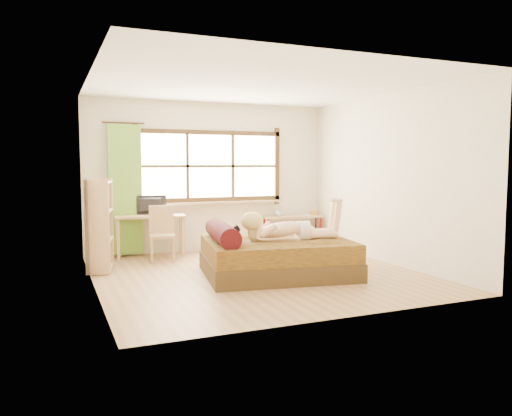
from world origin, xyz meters
name	(u,v)px	position (x,y,z in m)	size (l,w,h in m)	color
floor	(258,274)	(0.00, 0.00, 0.00)	(4.50, 4.50, 0.00)	#9E754C
ceiling	(258,84)	(0.00, 0.00, 2.70)	(4.50, 4.50, 0.00)	white
wall_back	(210,177)	(0.00, 2.25, 1.35)	(4.50, 4.50, 0.00)	silver
wall_front	(345,187)	(0.00, -2.25, 1.35)	(4.50, 4.50, 0.00)	silver
wall_left	(92,183)	(-2.25, 0.00, 1.35)	(4.50, 4.50, 0.00)	silver
wall_right	(387,179)	(2.25, 0.00, 1.35)	(4.50, 4.50, 0.00)	silver
window	(211,168)	(0.00, 2.22, 1.51)	(2.80, 0.16, 1.46)	#FFEDBF
curtain	(125,190)	(-1.55, 2.13, 1.15)	(0.55, 0.10, 2.20)	#588323
bed	(274,256)	(0.19, -0.13, 0.28)	(2.28, 1.94, 0.78)	#34210F
woman	(288,218)	(0.39, -0.18, 0.82)	(1.43, 0.41, 0.61)	beige
kitten	(227,233)	(-0.48, -0.03, 0.63)	(0.31, 0.12, 0.25)	black
desk	(150,221)	(-1.17, 1.95, 0.63)	(1.23, 0.72, 0.72)	tan
monitor	(150,205)	(-1.17, 2.00, 0.89)	(0.57, 0.07, 0.33)	black
chair	(162,230)	(-1.05, 1.58, 0.50)	(0.47, 0.47, 0.91)	tan
pipe_shelf	(293,224)	(1.62, 2.07, 0.43)	(1.21, 0.42, 0.67)	tan
cup	(279,213)	(1.31, 2.07, 0.65)	(0.14, 0.14, 0.11)	gray
book	(302,215)	(1.81, 2.07, 0.60)	(0.16, 0.21, 0.02)	gray
bookshelf	(99,225)	(-2.08, 1.07, 0.69)	(0.45, 0.65, 1.36)	tan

